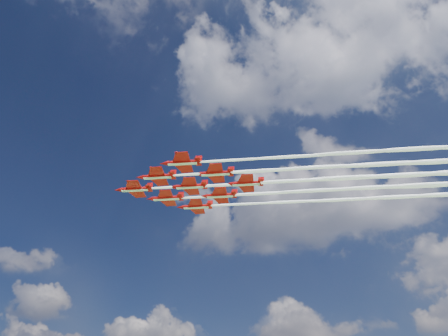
# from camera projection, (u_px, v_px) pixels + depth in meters

# --- Properties ---
(jet_lead) EXTENTS (128.74, 40.64, 3.10)m
(jet_lead) POSITION_uv_depth(u_px,v_px,m) (332.00, 179.00, 134.95)
(jet_lead) COLOR #B2090A
(jet_row2_port) EXTENTS (128.74, 40.64, 3.10)m
(jet_row2_port) POSITION_uv_depth(u_px,v_px,m) (365.00, 165.00, 128.72)
(jet_row2_port) COLOR #B2090A
(jet_row2_starb) EXTENTS (128.74, 40.64, 3.10)m
(jet_row2_starb) POSITION_uv_depth(u_px,v_px,m) (358.00, 188.00, 139.72)
(jet_row2_starb) COLOR #B2090A
(jet_row3_port) EXTENTS (128.74, 40.64, 3.10)m
(jet_row3_port) POSITION_uv_depth(u_px,v_px,m) (402.00, 150.00, 122.50)
(jet_row3_port) COLOR #B2090A
(jet_row3_centre) EXTENTS (128.74, 40.64, 3.10)m
(jet_row3_centre) POSITION_uv_depth(u_px,v_px,m) (392.00, 176.00, 133.49)
(jet_row3_centre) COLOR #B2090A
(jet_row3_starb) EXTENTS (128.74, 40.64, 3.10)m
(jet_row3_starb) POSITION_uv_depth(u_px,v_px,m) (383.00, 198.00, 144.49)
(jet_row3_starb) COLOR #B2090A
(jet_row4_port) EXTENTS (128.74, 40.64, 3.10)m
(jet_row4_port) POSITION_uv_depth(u_px,v_px,m) (428.00, 162.00, 127.27)
(jet_row4_port) COLOR #B2090A
(jet_row4_starb) EXTENTS (128.74, 40.64, 3.10)m
(jet_row4_starb) POSITION_uv_depth(u_px,v_px,m) (416.00, 186.00, 138.26)
(jet_row4_starb) COLOR #B2090A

